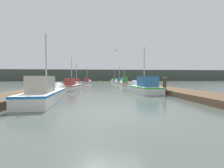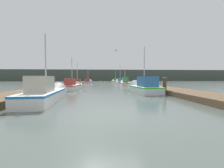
# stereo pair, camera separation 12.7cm
# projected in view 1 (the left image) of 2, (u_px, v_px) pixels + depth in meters

# --- Properties ---
(ground_plane) EXTENTS (200.00, 200.00, 0.00)m
(ground_plane) POSITION_uv_depth(u_px,v_px,m) (116.00, 114.00, 5.95)
(ground_plane) COLOR #47514C
(dock_left) EXTENTS (2.72, 40.00, 0.38)m
(dock_left) POSITION_uv_depth(u_px,v_px,m) (60.00, 86.00, 21.35)
(dock_left) COLOR brown
(dock_left) RESTS_ON ground_plane
(dock_right) EXTENTS (2.72, 40.00, 0.38)m
(dock_right) POSITION_uv_depth(u_px,v_px,m) (145.00, 86.00, 22.40)
(dock_right) COLOR brown
(dock_right) RESTS_ON ground_plane
(distant_shore_ridge) EXTENTS (120.00, 16.00, 4.99)m
(distant_shore_ridge) POSITION_uv_depth(u_px,v_px,m) (101.00, 76.00, 73.53)
(distant_shore_ridge) COLOR #424C42
(distant_shore_ridge) RESTS_ON ground_plane
(fishing_boat_0) EXTENTS (1.87, 6.34, 4.46)m
(fishing_boat_0) POSITION_uv_depth(u_px,v_px,m) (48.00, 93.00, 9.35)
(fishing_boat_0) COLOR silver
(fishing_boat_0) RESTS_ON ground_plane
(fishing_boat_1) EXTENTS (2.21, 4.96, 4.80)m
(fishing_boat_1) POSITION_uv_depth(u_px,v_px,m) (143.00, 87.00, 14.19)
(fishing_boat_1) COLOR silver
(fishing_boat_1) RESTS_ON ground_plane
(fishing_boat_2) EXTENTS (1.66, 5.37, 4.19)m
(fishing_boat_2) POSITION_uv_depth(u_px,v_px,m) (72.00, 86.00, 17.79)
(fishing_boat_2) COLOR silver
(fishing_boat_2) RESTS_ON ground_plane
(fishing_boat_3) EXTENTS (1.83, 4.71, 4.00)m
(fishing_boat_3) POSITION_uv_depth(u_px,v_px,m) (77.00, 85.00, 22.20)
(fishing_boat_3) COLOR silver
(fishing_boat_3) RESTS_ON ground_plane
(fishing_boat_4) EXTENTS (1.87, 5.68, 3.55)m
(fishing_boat_4) POSITION_uv_depth(u_px,v_px,m) (124.00, 83.00, 28.12)
(fishing_boat_4) COLOR silver
(fishing_boat_4) RESTS_ON ground_plane
(fishing_boat_5) EXTENTS (1.98, 5.80, 4.77)m
(fishing_boat_5) POSITION_uv_depth(u_px,v_px,m) (119.00, 82.00, 33.90)
(fishing_boat_5) COLOR silver
(fishing_boat_5) RESTS_ON ground_plane
(fishing_boat_6) EXTENTS (1.97, 5.12, 4.57)m
(fishing_boat_6) POSITION_uv_depth(u_px,v_px,m) (87.00, 82.00, 37.32)
(fishing_boat_6) COLOR silver
(fishing_boat_6) RESTS_ON ground_plane
(fishing_boat_7) EXTENTS (2.06, 5.14, 4.06)m
(fishing_boat_7) POSITION_uv_depth(u_px,v_px,m) (114.00, 81.00, 42.79)
(fishing_boat_7) COLOR silver
(fishing_boat_7) RESTS_ON ground_plane
(mooring_piling_0) EXTENTS (0.34, 0.34, 1.44)m
(mooring_piling_0) POSITION_uv_depth(u_px,v_px,m) (165.00, 86.00, 12.63)
(mooring_piling_0) COLOR #473523
(mooring_piling_0) RESTS_ON ground_plane
(mooring_piling_1) EXTENTS (0.27, 0.27, 1.06)m
(mooring_piling_1) POSITION_uv_depth(u_px,v_px,m) (73.00, 83.00, 24.92)
(mooring_piling_1) COLOR #473523
(mooring_piling_1) RESTS_ON ground_plane
(mooring_piling_2) EXTENTS (0.36, 0.36, 1.17)m
(mooring_piling_2) POSITION_uv_depth(u_px,v_px,m) (144.00, 84.00, 19.09)
(mooring_piling_2) COLOR #473523
(mooring_piling_2) RESTS_ON ground_plane
(mooring_piling_3) EXTENTS (0.31, 0.31, 1.27)m
(mooring_piling_3) POSITION_uv_depth(u_px,v_px,m) (49.00, 87.00, 13.00)
(mooring_piling_3) COLOR #473523
(mooring_piling_3) RESTS_ON ground_plane
(channel_buoy) EXTENTS (0.57, 0.57, 1.07)m
(channel_buoy) POSITION_uv_depth(u_px,v_px,m) (100.00, 82.00, 47.48)
(channel_buoy) COLOR gold
(channel_buoy) RESTS_ON ground_plane
(seagull_lead) EXTENTS (0.45, 0.49, 0.12)m
(seagull_lead) POSITION_uv_depth(u_px,v_px,m) (116.00, 51.00, 16.44)
(seagull_lead) COLOR white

